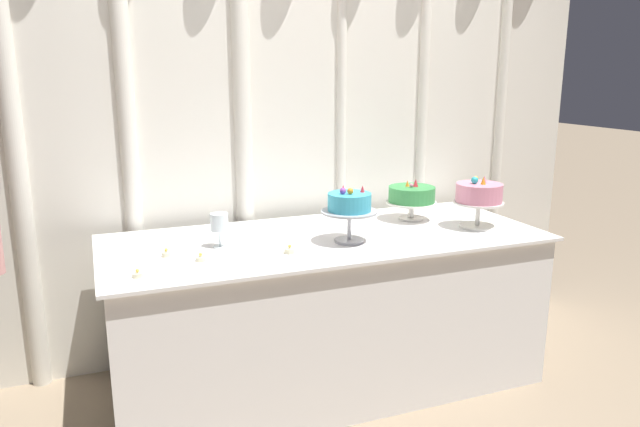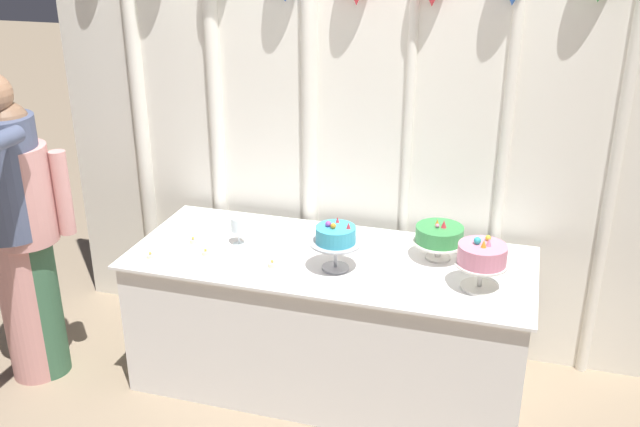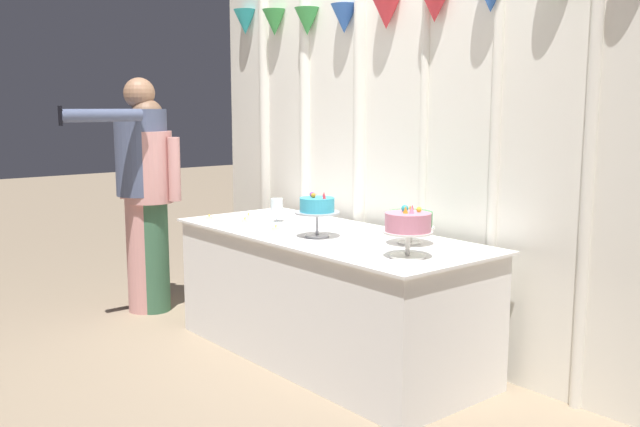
{
  "view_description": "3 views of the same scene",
  "coord_description": "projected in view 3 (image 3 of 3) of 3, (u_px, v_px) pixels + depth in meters",
  "views": [
    {
      "loc": [
        -1.0,
        -2.38,
        1.5
      ],
      "look_at": [
        -0.04,
        0.08,
        0.86
      ],
      "focal_mm": 33.41,
      "sensor_mm": 36.0,
      "label": 1
    },
    {
      "loc": [
        0.87,
        -3.01,
        2.33
      ],
      "look_at": [
        -0.07,
        0.17,
        0.95
      ],
      "focal_mm": 39.82,
      "sensor_mm": 36.0,
      "label": 2
    },
    {
      "loc": [
        3.04,
        -2.47,
        1.48
      ],
      "look_at": [
        -0.16,
        0.18,
        0.83
      ],
      "focal_mm": 39.18,
      "sensor_mm": 36.0,
      "label": 3
    }
  ],
  "objects": [
    {
      "name": "guest_man_pink_jacket",
      "position": [
        142.0,
        186.0,
        4.96
      ],
      "size": [
        0.49,
        0.88,
        1.67
      ],
      "color": "#D6938E",
      "rests_on": "ground_plane"
    },
    {
      "name": "wine_glass",
      "position": [
        277.0,
        205.0,
        4.41
      ],
      "size": [
        0.08,
        0.08,
        0.15
      ],
      "color": "silver",
      "rests_on": "cake_table"
    },
    {
      "name": "cake_display_rightmost",
      "position": [
        408.0,
        225.0,
        3.37
      ],
      "size": [
        0.24,
        0.24,
        0.26
      ],
      "color": "silver",
      "rests_on": "cake_table"
    },
    {
      "name": "cake_display_leftmost",
      "position": [
        317.0,
        208.0,
        3.9
      ],
      "size": [
        0.25,
        0.25,
        0.25
      ],
      "color": "#B2B2B7",
      "rests_on": "cake_table"
    },
    {
      "name": "guest_man_dark_suit",
      "position": [
        150.0,
        197.0,
        4.97
      ],
      "size": [
        0.45,
        0.45,
        1.53
      ],
      "color": "#3D6B4C",
      "rests_on": "ground_plane"
    },
    {
      "name": "tealight_far_right",
      "position": [
        276.0,
        229.0,
        4.11
      ],
      "size": [
        0.05,
        0.05,
        0.04
      ],
      "color": "beige",
      "rests_on": "cake_table"
    },
    {
      "name": "tealight_near_right",
      "position": [
        245.0,
        221.0,
        4.41
      ],
      "size": [
        0.04,
        0.04,
        0.04
      ],
      "color": "beige",
      "rests_on": "cake_table"
    },
    {
      "name": "ground_plane",
      "position": [
        313.0,
        360.0,
        4.1
      ],
      "size": [
        24.0,
        24.0,
        0.0
      ],
      "primitive_type": "plane",
      "color": "gray"
    },
    {
      "name": "tealight_near_left",
      "position": [
        248.0,
        217.0,
        4.57
      ],
      "size": [
        0.04,
        0.04,
        0.04
      ],
      "color": "beige",
      "rests_on": "cake_table"
    },
    {
      "name": "draped_curtain",
      "position": [
        384.0,
        133.0,
        4.32
      ],
      "size": [
        3.57,
        0.17,
        2.45
      ],
      "color": "white",
      "rests_on": "ground_plane"
    },
    {
      "name": "cake_display_center",
      "position": [
        410.0,
        221.0,
        3.71
      ],
      "size": [
        0.26,
        0.26,
        0.21
      ],
      "color": "silver",
      "rests_on": "cake_table"
    },
    {
      "name": "cake_table",
      "position": [
        326.0,
        295.0,
        4.1
      ],
      "size": [
        2.04,
        0.84,
        0.75
      ],
      "color": "white",
      "rests_on": "ground_plane"
    },
    {
      "name": "tealight_far_left",
      "position": [
        209.0,
        218.0,
        4.54
      ],
      "size": [
        0.04,
        0.04,
        0.03
      ],
      "color": "beige",
      "rests_on": "cake_table"
    }
  ]
}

